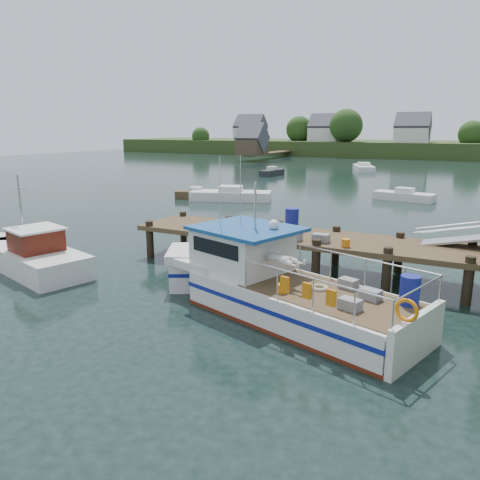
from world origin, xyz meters
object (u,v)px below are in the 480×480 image
at_px(dock, 458,227).
at_px(work_boat, 30,254).
at_px(moored_a, 231,195).
at_px(moored_e, 272,172).
at_px(moored_rowboat, 196,194).
at_px(moored_d, 364,167).
at_px(lobster_boat, 270,284).
at_px(moored_b, 404,196).

xyz_separation_m(dock, work_boat, (-15.25, -4.88, -1.65)).
height_order(dock, work_boat, dock).
height_order(moored_a, moored_e, moored_a).
height_order(moored_rowboat, moored_d, moored_d).
height_order(dock, lobster_boat, lobster_boat).
xyz_separation_m(moored_rowboat, moored_e, (-1.91, 19.89, 0.05)).
xyz_separation_m(lobster_boat, moored_a, (-11.71, 19.34, -0.42)).
distance_m(moored_a, moored_b, 13.50).
bearing_deg(moored_e, moored_a, -79.76).
bearing_deg(moored_b, dock, -101.48).
distance_m(dock, moored_b, 21.48).
bearing_deg(moored_d, dock, -64.47).
distance_m(moored_rowboat, moored_b, 16.35).
relative_size(lobster_boat, work_boat, 1.35).
bearing_deg(moored_b, moored_rowboat, 179.21).
height_order(work_boat, moored_d, work_boat).
bearing_deg(dock, work_boat, -162.25).
bearing_deg(work_boat, moored_rowboat, 119.25).
xyz_separation_m(moored_rowboat, moored_b, (15.04, 6.41, 0.02)).
height_order(dock, moored_e, dock).
bearing_deg(moored_b, moored_d, 85.22).
xyz_separation_m(moored_b, moored_d, (-8.81, 25.46, 0.02)).
height_order(work_boat, moored_e, work_boat).
bearing_deg(moored_d, lobster_boat, -71.13).
relative_size(moored_rowboat, moored_a, 0.52).
xyz_separation_m(work_boat, moored_rowboat, (-4.38, 19.37, -0.24)).
bearing_deg(moored_d, moored_a, -86.42).
relative_size(moored_a, moored_d, 1.00).
relative_size(moored_a, moored_e, 1.63).
xyz_separation_m(moored_rowboat, moored_a, (3.00, 0.29, 0.07)).
bearing_deg(moored_rowboat, moored_d, 89.07).
xyz_separation_m(dock, moored_b, (-4.59, 20.90, -1.87)).
distance_m(moored_rowboat, moored_d, 32.48).
bearing_deg(moored_b, work_boat, -136.33).
height_order(moored_d, moored_e, moored_e).
distance_m(moored_rowboat, moored_e, 19.98).
bearing_deg(work_boat, moored_d, 104.44).
xyz_separation_m(lobster_boat, moored_b, (0.32, 25.46, -0.48)).
bearing_deg(moored_e, moored_b, -42.33).
xyz_separation_m(work_boat, moored_b, (10.65, 25.78, -0.22)).
relative_size(lobster_boat, moored_b, 2.03).
xyz_separation_m(dock, moored_rowboat, (-19.63, 14.49, -1.89)).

